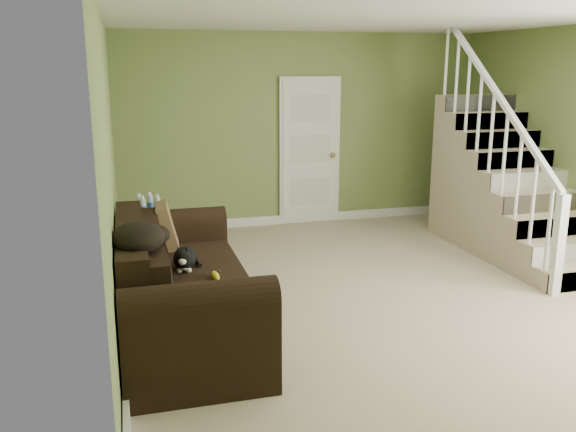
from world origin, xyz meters
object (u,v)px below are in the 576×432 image
sofa (178,292)px  banana (216,276)px  side_table (152,242)px  cat (185,258)px

sofa → banana: (0.28, -0.20, 0.18)m
side_table → cat: (0.20, -1.57, 0.29)m
side_table → cat: bearing=-82.7°
sofa → cat: (0.08, 0.10, 0.25)m
sofa → cat: bearing=53.6°
cat → banana: size_ratio=2.62×
cat → banana: bearing=-45.8°
sofa → banana: size_ratio=12.23×
side_table → banana: side_table is taller
sofa → banana: 0.39m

